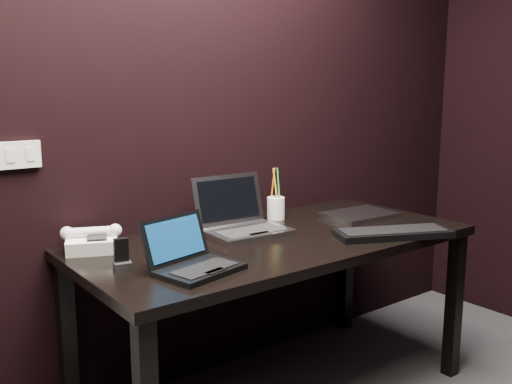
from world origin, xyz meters
TOP-DOWN VIEW (x-y plane):
  - wall_back at (0.00, 1.80)m, footprint 4.00×0.00m
  - wall_switch at (-0.62, 1.79)m, footprint 0.15×0.02m
  - desk at (0.30, 1.40)m, footprint 1.70×0.80m
  - netbook at (-0.22, 1.23)m, footprint 0.33×0.31m
  - silver_laptop at (0.22, 1.54)m, footprint 0.36×0.33m
  - ext_keyboard at (0.70, 1.11)m, footprint 0.52×0.36m
  - closed_laptop at (0.85, 1.44)m, footprint 0.35×0.26m
  - desk_phone at (-0.41, 1.67)m, footprint 0.24×0.23m
  - mobile_phone at (-0.40, 1.41)m, footprint 0.07×0.06m
  - pen_cup at (0.50, 1.66)m, footprint 0.11×0.11m

SIDE VIEW (x-z plane):
  - desk at x=0.30m, z-range 0.29..1.03m
  - closed_laptop at x=0.85m, z-range 0.74..0.76m
  - ext_keyboard at x=0.70m, z-range 0.74..0.77m
  - netbook at x=-0.22m, z-range 0.69..0.87m
  - mobile_phone at x=-0.40m, z-range 0.73..0.83m
  - desk_phone at x=-0.41m, z-range 0.72..0.84m
  - silver_laptop at x=0.22m, z-range 0.67..0.91m
  - pen_cup at x=0.50m, z-range 0.67..0.92m
  - wall_switch at x=-0.62m, z-range 1.07..1.17m
  - wall_back at x=0.00m, z-range -0.70..3.30m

